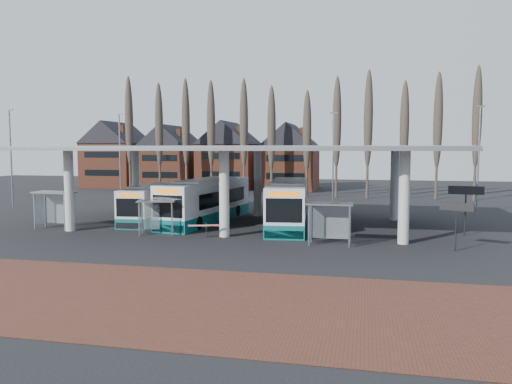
% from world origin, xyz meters
% --- Properties ---
extents(ground, '(140.00, 140.00, 0.00)m').
position_xyz_m(ground, '(0.00, 0.00, 0.00)').
color(ground, black).
rests_on(ground, ground).
extents(brick_strip, '(70.00, 10.00, 0.03)m').
position_xyz_m(brick_strip, '(0.00, -12.00, 0.01)').
color(brick_strip, brown).
rests_on(brick_strip, ground).
extents(station_canopy, '(32.00, 16.00, 6.34)m').
position_xyz_m(station_canopy, '(0.00, 8.00, 5.68)').
color(station_canopy, beige).
rests_on(station_canopy, ground).
extents(poplar_row, '(45.10, 1.10, 14.50)m').
position_xyz_m(poplar_row, '(0.00, 33.00, 8.78)').
color(poplar_row, '#473D33').
rests_on(poplar_row, ground).
extents(townhouse_row, '(36.80, 10.30, 12.25)m').
position_xyz_m(townhouse_row, '(-15.75, 44.00, 5.94)').
color(townhouse_row, brown).
rests_on(townhouse_row, ground).
extents(lamp_post_a, '(0.80, 0.16, 10.17)m').
position_xyz_m(lamp_post_a, '(-18.00, 22.00, 5.34)').
color(lamp_post_a, slate).
rests_on(lamp_post_a, ground).
extents(lamp_post_b, '(0.80, 0.16, 10.17)m').
position_xyz_m(lamp_post_b, '(6.00, 26.00, 5.34)').
color(lamp_post_b, slate).
rests_on(lamp_post_b, ground).
extents(lamp_post_c, '(0.80, 0.16, 10.17)m').
position_xyz_m(lamp_post_c, '(20.00, 20.00, 5.34)').
color(lamp_post_c, slate).
rests_on(lamp_post_c, ground).
extents(lamp_post_d, '(0.80, 0.16, 10.17)m').
position_xyz_m(lamp_post_d, '(-26.00, 14.00, 5.34)').
color(lamp_post_d, slate).
rests_on(lamp_post_d, ground).
extents(bus_0, '(3.29, 11.24, 3.08)m').
position_xyz_m(bus_0, '(-8.25, 9.29, 1.45)').
color(bus_0, silver).
rests_on(bus_0, ground).
extents(bus_1, '(4.42, 13.20, 3.60)m').
position_xyz_m(bus_1, '(-3.49, 9.27, 1.70)').
color(bus_1, silver).
rests_on(bus_1, ground).
extents(bus_2, '(4.17, 13.33, 3.64)m').
position_xyz_m(bus_2, '(3.57, 8.61, 1.72)').
color(bus_2, silver).
rests_on(bus_2, ground).
extents(shelter_0, '(3.17, 1.70, 2.87)m').
position_xyz_m(shelter_0, '(-13.65, 3.20, 2.09)').
color(shelter_0, gray).
rests_on(shelter_0, ground).
extents(shelter_1, '(2.91, 1.97, 2.47)m').
position_xyz_m(shelter_1, '(-4.99, 2.41, 1.80)').
color(shelter_1, gray).
rests_on(shelter_1, ground).
extents(shelter_2, '(2.93, 1.48, 2.71)m').
position_xyz_m(shelter_2, '(7.38, 1.18, 1.97)').
color(shelter_2, gray).
rests_on(shelter_2, ground).
extents(info_sign_0, '(1.85, 0.89, 2.93)m').
position_xyz_m(info_sign_0, '(14.90, 0.75, 2.46)').
color(info_sign_0, black).
rests_on(info_sign_0, ground).
extents(info_sign_1, '(2.36, 0.44, 3.51)m').
position_xyz_m(info_sign_1, '(16.49, 6.63, 2.95)').
color(info_sign_1, black).
rests_on(info_sign_1, ground).
extents(barrier, '(2.08, 0.88, 1.07)m').
position_xyz_m(barrier, '(-1.15, 1.54, 0.83)').
color(barrier, black).
rests_on(barrier, ground).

